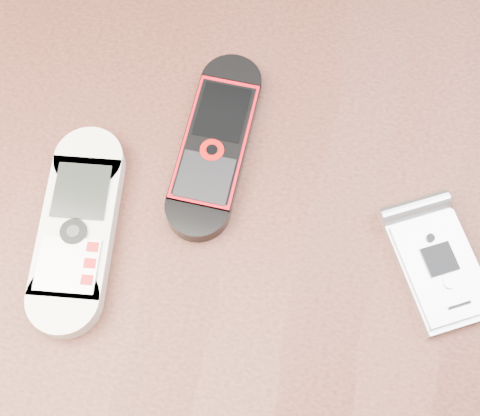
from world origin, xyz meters
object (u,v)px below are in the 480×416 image
at_px(nokia_white, 78,228).
at_px(nokia_black_red, 215,144).
at_px(table, 235,254).
at_px(motorola_razr, 439,266).

distance_m(nokia_white, nokia_black_red, 0.12).
distance_m(table, nokia_white, 0.16).
bearing_deg(nokia_black_red, motorola_razr, -18.49).
relative_size(nokia_white, motorola_razr, 1.57).
xyz_separation_m(nokia_white, motorola_razr, (0.26, 0.02, -0.00)).
xyz_separation_m(nokia_white, nokia_black_red, (0.09, 0.09, -0.00)).
height_order(nokia_white, nokia_black_red, nokia_white).
bearing_deg(nokia_white, motorola_razr, -1.57).
xyz_separation_m(table, nokia_black_red, (-0.02, 0.05, 0.11)).
relative_size(table, motorola_razr, 11.62).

